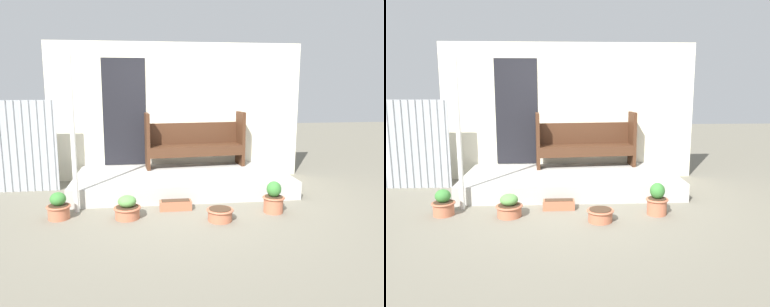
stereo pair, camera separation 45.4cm
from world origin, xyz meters
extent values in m
plane|color=#706B5B|center=(0.00, 0.00, 0.00)|extent=(24.00, 24.00, 0.00)
cube|color=#B2AFA8|center=(0.09, 0.86, 0.15)|extent=(3.63, 1.72, 0.29)
cube|color=beige|center=(0.09, 1.75, 1.30)|extent=(4.83, 0.06, 2.60)
cube|color=black|center=(-0.91, 1.71, 1.30)|extent=(0.80, 0.02, 2.00)
cylinder|color=#AAB0B5|center=(-3.07, 1.09, 0.78)|extent=(0.04, 0.04, 1.56)
cylinder|color=#AAB0B5|center=(-2.95, 1.09, 0.78)|extent=(0.04, 0.04, 1.56)
cylinder|color=#AAB0B5|center=(-2.83, 1.09, 0.78)|extent=(0.04, 0.04, 1.56)
cylinder|color=#AAB0B5|center=(-2.71, 1.09, 0.78)|extent=(0.04, 0.04, 1.56)
cylinder|color=#AAB0B5|center=(-2.59, 1.09, 0.78)|extent=(0.04, 0.04, 1.56)
cylinder|color=#AAB0B5|center=(-2.46, 1.09, 0.78)|extent=(0.04, 0.04, 1.56)
cylinder|color=#AAB0B5|center=(-2.34, 1.09, 0.78)|extent=(0.04, 0.04, 1.56)
cylinder|color=#AAB0B5|center=(-2.22, 1.09, 0.78)|extent=(0.04, 0.04, 1.56)
cylinder|color=#AAB0B5|center=(-2.10, 1.09, 0.78)|extent=(0.04, 0.04, 1.56)
cylinder|color=white|center=(-1.54, -0.11, 1.10)|extent=(0.07, 0.07, 2.20)
cube|color=#422616|center=(-0.50, 1.31, 0.80)|extent=(0.10, 0.40, 1.02)
cube|color=#422616|center=(1.28, 1.47, 0.80)|extent=(0.10, 0.40, 1.02)
cube|color=#422616|center=(0.39, 1.39, 0.68)|extent=(1.75, 0.55, 0.04)
cube|color=#422616|center=(0.40, 1.21, 0.59)|extent=(1.72, 0.18, 0.15)
cube|color=#422616|center=(0.37, 1.57, 0.90)|extent=(1.72, 0.19, 0.40)
cylinder|color=#B76647|center=(-1.74, -0.38, 0.09)|extent=(0.29, 0.29, 0.19)
torus|color=#B76647|center=(-1.74, -0.38, 0.18)|extent=(0.33, 0.33, 0.02)
cylinder|color=#422D1E|center=(-1.74, -0.38, 0.19)|extent=(0.26, 0.26, 0.01)
ellipsoid|color=#387A33|center=(-1.74, -0.38, 0.28)|extent=(0.21, 0.21, 0.19)
cylinder|color=#B76647|center=(-0.81, -0.48, 0.08)|extent=(0.33, 0.33, 0.16)
torus|color=#B76647|center=(-0.81, -0.48, 0.15)|extent=(0.38, 0.38, 0.02)
cylinder|color=#422D1E|center=(-0.81, -0.48, 0.17)|extent=(0.31, 0.31, 0.01)
ellipsoid|color=#599347|center=(-0.81, -0.48, 0.24)|extent=(0.25, 0.25, 0.16)
cylinder|color=#B76647|center=(0.43, -0.73, 0.08)|extent=(0.33, 0.33, 0.16)
torus|color=#B76647|center=(0.43, -0.73, 0.15)|extent=(0.37, 0.37, 0.02)
cylinder|color=#422D1E|center=(0.43, -0.73, 0.17)|extent=(0.30, 0.30, 0.01)
cylinder|color=#B76647|center=(1.26, -0.50, 0.12)|extent=(0.28, 0.28, 0.23)
torus|color=#B76647|center=(1.26, -0.50, 0.22)|extent=(0.32, 0.32, 0.02)
cylinder|color=#422D1E|center=(1.26, -0.50, 0.23)|extent=(0.25, 0.25, 0.01)
ellipsoid|color=#387A33|center=(1.26, -0.50, 0.34)|extent=(0.21, 0.21, 0.23)
cube|color=#B26042|center=(-0.12, -0.21, 0.07)|extent=(0.47, 0.16, 0.14)
cube|color=#422D1E|center=(-0.12, -0.21, 0.14)|extent=(0.41, 0.14, 0.01)
camera|label=1|loc=(-0.57, -5.45, 1.79)|focal=35.00mm
camera|label=2|loc=(-0.11, -5.49, 1.79)|focal=35.00mm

